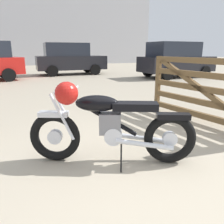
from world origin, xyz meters
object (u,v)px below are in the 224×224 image
(vintage_motorcycle, at_px, (107,125))
(blue_hatchback_right, at_px, (176,59))
(timber_gate, at_px, (216,89))
(pale_sedan_back, at_px, (70,58))

(vintage_motorcycle, bearing_deg, blue_hatchback_right, -107.16)
(vintage_motorcycle, distance_m, timber_gate, 2.39)
(pale_sedan_back, bearing_deg, timber_gate, -86.94)
(timber_gate, relative_size, pale_sedan_back, 0.64)
(timber_gate, xyz_separation_m, pale_sedan_back, (-0.08, 10.34, 0.21))
(pale_sedan_back, distance_m, blue_hatchback_right, 5.94)
(blue_hatchback_right, bearing_deg, timber_gate, -124.93)
(timber_gate, height_order, blue_hatchback_right, blue_hatchback_right)
(pale_sedan_back, xyz_separation_m, blue_hatchback_right, (4.66, -3.68, 0.00))
(vintage_motorcycle, bearing_deg, timber_gate, -141.31)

